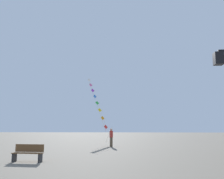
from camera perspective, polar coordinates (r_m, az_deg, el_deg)
ground_plane at (r=21.80m, az=7.01°, el=-13.41°), size 160.00×160.00×0.00m
kite_train at (r=31.46m, az=-3.47°, el=-3.07°), size 4.77×11.71×9.19m
kite_flyer at (r=23.31m, az=-0.19°, el=-10.96°), size 0.35×0.63×1.71m
park_bench at (r=13.95m, az=-18.85°, el=-13.73°), size 1.63×0.56×0.89m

